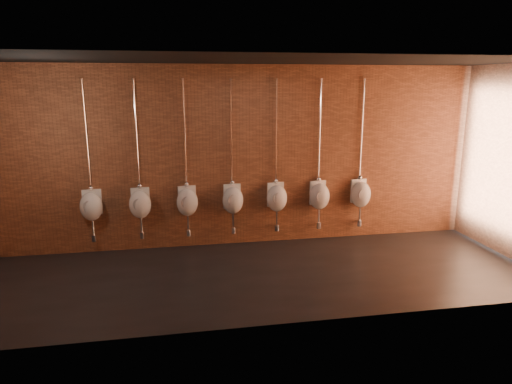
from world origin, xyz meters
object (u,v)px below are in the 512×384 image
urinal_3 (233,199)px  urinal_5 (319,195)px  urinal_2 (187,201)px  urinal_0 (91,205)px  urinal_1 (140,203)px  urinal_4 (277,197)px  urinal_6 (361,193)px

urinal_3 → urinal_5: size_ratio=1.00×
urinal_2 → urinal_0: bearing=180.0°
urinal_1 → urinal_3: (1.61, 0.00, 0.00)m
urinal_0 → urinal_2: (1.61, 0.00, 0.00)m
urinal_0 → urinal_3: bearing=0.0°
urinal_3 → urinal_4: (0.80, 0.00, 0.00)m
urinal_0 → urinal_3: size_ratio=1.00×
urinal_6 → urinal_3: bearing=180.0°
urinal_4 → urinal_3: bearing=180.0°
urinal_1 → urinal_6: bearing=0.0°
urinal_5 → urinal_6: (0.80, 0.00, 0.00)m
urinal_0 → urinal_5: bearing=0.0°
urinal_4 → urinal_0: bearing=180.0°
urinal_0 → urinal_1: same height
urinal_0 → urinal_6: 4.82m
urinal_0 → urinal_6: same height
urinal_3 → urinal_4: 0.80m
urinal_5 → urinal_6: 0.80m
urinal_0 → urinal_1: 0.80m
urinal_1 → urinal_4: bearing=0.0°
urinal_0 → urinal_5: size_ratio=1.00×
urinal_1 → urinal_2: 0.80m
urinal_1 → urinal_4: size_ratio=1.00×
urinal_3 → urinal_4: size_ratio=1.00×
urinal_2 → urinal_6: same height
urinal_1 → urinal_5: size_ratio=1.00×
urinal_3 → urinal_0: bearing=180.0°
urinal_4 → urinal_6: bearing=0.0°
urinal_5 → urinal_6: bearing=0.0°
urinal_2 → urinal_4: size_ratio=1.00×
urinal_3 → urinal_6: bearing=0.0°
urinal_2 → urinal_5: bearing=0.0°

